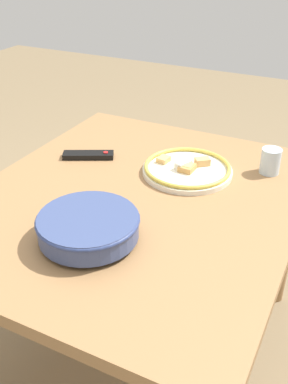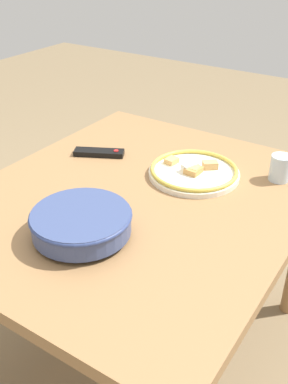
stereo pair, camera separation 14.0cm
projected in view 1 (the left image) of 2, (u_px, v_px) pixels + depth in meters
name	position (u px, v px, depth m)	size (l,w,h in m)	color
ground_plane	(137.00, 345.00, 1.81)	(8.00, 8.00, 0.00)	#7F6B4C
dining_table	(136.00, 216.00, 1.49)	(1.19, 1.02, 0.71)	olive
noodle_bowl	(88.00, 226.00, 1.23)	(0.29, 0.29, 0.08)	#384775
food_plate	(187.00, 169.00, 1.58)	(0.32, 0.32, 0.05)	silver
tv_remote	(88.00, 155.00, 1.69)	(0.13, 0.19, 0.02)	black
drinking_glass	(270.00, 161.00, 1.57)	(0.07, 0.07, 0.09)	silver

